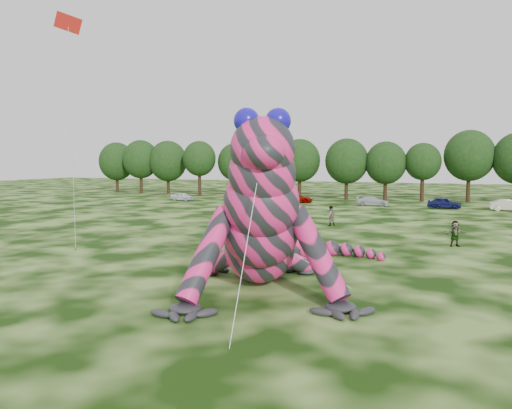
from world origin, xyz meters
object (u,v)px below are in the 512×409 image
object	(u,v)px
tree_3	(199,168)
tree_7	(347,169)
tree_10	(469,166)
tree_5	(271,167)
inflatable_gecko	(259,199)
tree_0	(117,167)
tree_9	(423,172)
car_0	(182,196)
spectator_4	(243,204)
tree_4	(235,169)
tree_2	(168,167)
car_4	(444,203)
car_3	(373,201)
spectator_5	(455,234)
tree_8	(386,171)
car_2	(297,198)
car_1	(238,197)
tree_1	(141,167)
spectator_0	(260,216)
spectator_1	(330,216)
flying_kite	(69,41)
tree_6	(300,169)
car_5	(509,205)

from	to	relation	value
tree_3	tree_7	bearing A→B (deg)	-0.59
tree_3	tree_10	size ratio (longest dim) A/B	0.90
tree_5	tree_10	world-z (taller)	tree_10
inflatable_gecko	tree_0	xyz separation A→B (m)	(-50.28, 56.07, 0.58)
tree_9	car_0	distance (m)	36.06
spectator_4	tree_3	bearing A→B (deg)	6.45
tree_4	spectator_4	world-z (taller)	tree_4
tree_2	car_4	size ratio (longest dim) A/B	2.35
tree_7	car_3	size ratio (longest dim) A/B	2.19
tree_4	spectator_5	bearing A→B (deg)	-49.70
inflatable_gecko	tree_4	size ratio (longest dim) A/B	1.84
tree_5	tree_2	bearing A→B (deg)	179.06
tree_8	car_2	distance (m)	14.65
tree_4	car_4	world-z (taller)	tree_4
tree_7	car_4	distance (m)	17.74
tree_4	tree_7	xyz separation A→B (m)	(19.56, -1.91, 0.21)
car_3	tree_5	bearing A→B (deg)	56.96
inflatable_gecko	tree_3	bearing A→B (deg)	97.21
car_1	tree_0	bearing A→B (deg)	73.90
tree_1	tree_4	xyz separation A→B (m)	(18.71, 0.66, -0.38)
car_0	car_2	distance (m)	17.58
tree_9	spectator_0	xyz separation A→B (m)	(-12.72, -34.38, -3.39)
tree_1	spectator_1	xyz separation A→B (m)	(42.80, -32.57, -3.97)
tree_4	tree_1	bearing A→B (deg)	-177.98
tree_3	tree_4	world-z (taller)	tree_3
tree_7	tree_3	bearing A→B (deg)	179.41
spectator_0	inflatable_gecko	bearing A→B (deg)	19.66
car_2	spectator_1	distance (m)	25.21
tree_2	tree_0	bearing A→B (deg)	177.66
spectator_0	flying_kite	bearing A→B (deg)	-13.63
spectator_1	tree_8	bearing A→B (deg)	-132.11
tree_2	tree_5	size ratio (longest dim) A/B	0.98
tree_8	car_0	xyz separation A→B (m)	(-28.80, -10.81, -3.85)
car_1	car_2	size ratio (longest dim) A/B	0.89
tree_4	tree_10	xyz separation A→B (m)	(37.04, -0.13, 0.72)
tree_1	car_4	bearing A→B (deg)	-11.68
tree_0	tree_7	world-z (taller)	tree_0
tree_3	spectator_5	xyz separation A→B (m)	(40.92, -39.45, -3.80)
car_4	spectator_0	world-z (taller)	spectator_0
inflatable_gecko	tree_6	xyz separation A→B (m)	(-13.27, 53.52, 0.57)
car_4	spectator_0	xyz separation A→B (m)	(-15.92, -24.22, 0.24)
tree_6	tree_2	bearing A→B (deg)	175.33
tree_6	car_5	world-z (taller)	tree_6
tree_1	spectator_4	xyz separation A→B (m)	(29.79, -22.59, -4.09)
inflatable_gecko	flying_kite	distance (m)	14.77
car_0	spectator_0	xyz separation A→B (m)	(21.36, -23.21, 0.32)
flying_kite	car_3	bearing A→B (deg)	75.55
tree_1	spectator_4	bearing A→B (deg)	-37.17
inflatable_gecko	car_2	world-z (taller)	inflatable_gecko
tree_0	car_0	distance (m)	25.52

